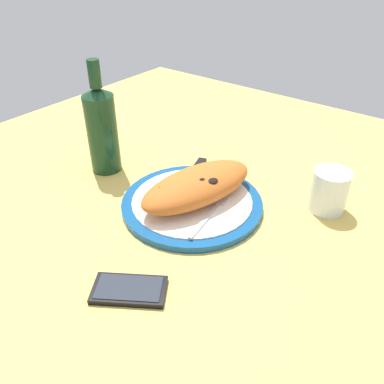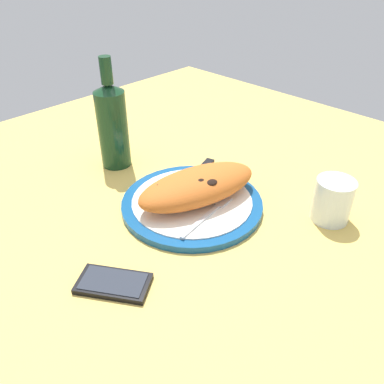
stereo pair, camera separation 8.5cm
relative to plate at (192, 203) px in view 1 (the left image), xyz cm
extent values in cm
cube|color=#DBB756|center=(0.00, 0.00, -2.36)|extent=(150.00, 150.00, 3.00)
cylinder|color=navy|center=(0.00, 0.00, -0.11)|extent=(30.66, 30.66, 1.48)
cylinder|color=white|center=(0.00, 0.00, 0.78)|extent=(26.08, 26.08, 0.30)
ellipsoid|color=#C16023|center=(1.16, -0.61, 4.19)|extent=(29.71, 18.48, 6.52)
ellipsoid|color=black|center=(1.42, 2.73, 6.51)|extent=(2.00, 1.68, 0.60)
ellipsoid|color=black|center=(1.43, -3.94, 6.54)|extent=(3.59, 3.43, 1.00)
ellipsoid|color=black|center=(0.49, -2.32, 6.83)|extent=(3.07, 2.74, 0.89)
ellipsoid|color=black|center=(-6.61, 2.77, 6.30)|extent=(1.97, 1.81, 0.60)
cube|color=silver|center=(-4.40, -6.66, 1.13)|extent=(12.74, 2.73, 0.40)
cube|color=silver|center=(3.88, -5.45, 1.13)|extent=(4.28, 2.75, 0.40)
cube|color=silver|center=(0.19, 3.14, 1.13)|extent=(12.36, 5.41, 0.40)
cube|color=black|center=(10.51, 6.53, 1.53)|extent=(9.40, 4.78, 1.20)
cube|color=black|center=(-25.92, -6.60, -0.36)|extent=(12.15, 13.85, 1.00)
cube|color=#2D333D|center=(-25.92, -6.60, 0.22)|extent=(10.53, 12.08, 0.16)
cylinder|color=silver|center=(16.98, -23.56, 3.76)|extent=(7.85, 7.85, 9.24)
cylinder|color=silver|center=(16.98, -23.56, 1.58)|extent=(7.22, 7.22, 4.47)
cylinder|color=#14381E|center=(-0.36, 27.11, 8.75)|extent=(7.40, 7.40, 19.20)
cone|color=#14381E|center=(-0.36, 27.11, 19.27)|extent=(7.40, 7.40, 1.85)
cylinder|color=#14381E|center=(-0.36, 27.11, 23.32)|extent=(2.81, 2.81, 6.25)
camera|label=1|loc=(-56.01, -42.82, 49.92)|focal=37.04mm
camera|label=2|loc=(-50.48, -49.23, 49.92)|focal=37.04mm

